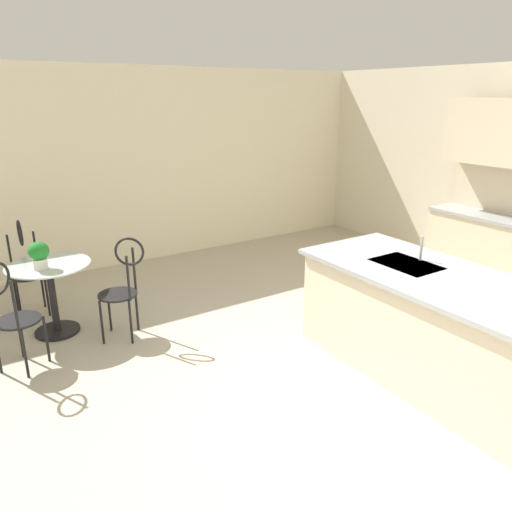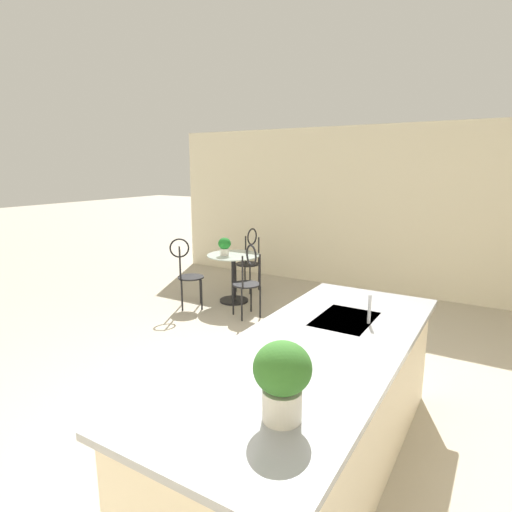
# 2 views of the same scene
# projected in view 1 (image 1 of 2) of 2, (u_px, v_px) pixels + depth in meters

# --- Properties ---
(ground_plane) EXTENTS (40.00, 40.00, 0.00)m
(ground_plane) POSITION_uv_depth(u_px,v_px,m) (348.00, 400.00, 3.85)
(ground_plane) COLOR #B2A893
(wall_left_window) EXTENTS (0.12, 7.80, 2.70)m
(wall_left_window) POSITION_uv_depth(u_px,v_px,m) (144.00, 167.00, 6.81)
(wall_left_window) COLOR beige
(wall_left_window) RESTS_ON ground
(kitchen_island) EXTENTS (2.80, 1.06, 0.92)m
(kitchen_island) POSITION_uv_depth(u_px,v_px,m) (454.00, 336.00, 3.91)
(kitchen_island) COLOR beige
(kitchen_island) RESTS_ON ground
(bistro_table) EXTENTS (0.80, 0.80, 0.74)m
(bistro_table) POSITION_uv_depth(u_px,v_px,m) (52.00, 292.00, 4.82)
(bistro_table) COLOR black
(bistro_table) RESTS_ON ground
(chair_near_window) EXTENTS (0.54, 0.54, 1.04)m
(chair_near_window) POSITION_uv_depth(u_px,v_px,m) (11.00, 311.00, 4.09)
(chair_near_window) COLOR black
(chair_near_window) RESTS_ON ground
(chair_by_island) EXTENTS (0.48, 0.38, 1.04)m
(chair_by_island) POSITION_uv_depth(u_px,v_px,m) (26.00, 264.00, 5.23)
(chair_by_island) COLOR black
(chair_by_island) RESTS_ON ground
(chair_toward_desk) EXTENTS (0.52, 0.52, 1.04)m
(chair_toward_desk) POSITION_uv_depth(u_px,v_px,m) (123.00, 284.00, 4.69)
(chair_toward_desk) COLOR black
(chair_toward_desk) RESTS_ON ground
(sink_faucet) EXTENTS (0.02, 0.02, 0.22)m
(sink_faucet) POSITION_uv_depth(u_px,v_px,m) (421.00, 248.00, 4.26)
(sink_faucet) COLOR #B2B5BA
(sink_faucet) RESTS_ON kitchen_island
(potted_plant_on_table) EXTENTS (0.19, 0.19, 0.27)m
(potted_plant_on_table) POSITION_uv_depth(u_px,v_px,m) (39.00, 254.00, 4.55)
(potted_plant_on_table) COLOR beige
(potted_plant_on_table) RESTS_ON bistro_table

